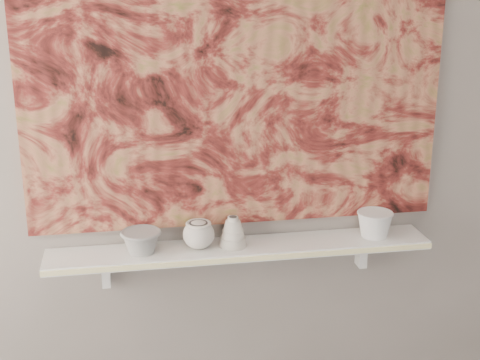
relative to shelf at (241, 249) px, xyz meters
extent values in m
plane|color=gray|center=(0.00, 0.09, 0.44)|extent=(3.60, 0.00, 3.60)
cube|color=white|center=(0.00, 0.00, 0.00)|extent=(1.40, 0.18, 0.03)
cube|color=#F6EDA4|center=(0.00, -0.09, 0.00)|extent=(1.40, 0.01, 0.02)
cube|color=white|center=(-0.49, 0.06, -0.07)|extent=(0.03, 0.06, 0.12)
cube|color=white|center=(0.49, 0.06, -0.07)|extent=(0.03, 0.06, 0.12)
cube|color=maroon|center=(0.00, 0.08, 0.62)|extent=(1.50, 0.02, 1.10)
cube|color=black|center=(0.45, 0.07, 0.32)|extent=(0.09, 0.00, 0.08)
camera|label=1|loc=(-0.39, -2.21, 0.97)|focal=50.00mm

